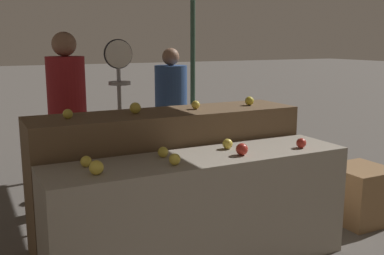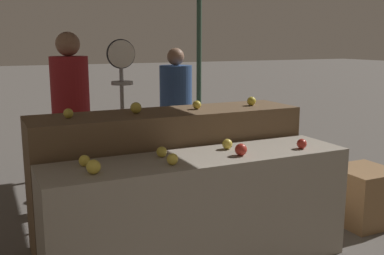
# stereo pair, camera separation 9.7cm
# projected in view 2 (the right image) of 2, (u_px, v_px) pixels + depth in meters

# --- Properties ---
(display_counter_front) EXTENTS (2.23, 0.55, 0.85)m
(display_counter_front) POSITION_uv_depth(u_px,v_px,m) (201.00, 213.00, 3.25)
(display_counter_front) COLOR gray
(display_counter_front) RESTS_ON ground_plane
(display_counter_back) EXTENTS (2.23, 0.55, 1.09)m
(display_counter_back) POSITION_uv_depth(u_px,v_px,m) (169.00, 175.00, 3.76)
(display_counter_back) COLOR brown
(display_counter_back) RESTS_ON ground_plane
(apple_front_0) EXTENTS (0.09, 0.09, 0.09)m
(apple_front_0) POSITION_uv_depth(u_px,v_px,m) (93.00, 167.00, 2.75)
(apple_front_0) COLOR yellow
(apple_front_0) RESTS_ON display_counter_front
(apple_front_1) EXTENTS (0.08, 0.08, 0.08)m
(apple_front_1) POSITION_uv_depth(u_px,v_px,m) (172.00, 159.00, 2.95)
(apple_front_1) COLOR yellow
(apple_front_1) RESTS_ON display_counter_front
(apple_front_2) EXTENTS (0.09, 0.09, 0.09)m
(apple_front_2) POSITION_uv_depth(u_px,v_px,m) (241.00, 150.00, 3.19)
(apple_front_2) COLOR #B72D23
(apple_front_2) RESTS_ON display_counter_front
(apple_front_3) EXTENTS (0.08, 0.08, 0.08)m
(apple_front_3) POSITION_uv_depth(u_px,v_px,m) (302.00, 144.00, 3.39)
(apple_front_3) COLOR #B72D23
(apple_front_3) RESTS_ON display_counter_front
(apple_front_4) EXTENTS (0.07, 0.07, 0.07)m
(apple_front_4) POSITION_uv_depth(u_px,v_px,m) (84.00, 161.00, 2.92)
(apple_front_4) COLOR yellow
(apple_front_4) RESTS_ON display_counter_front
(apple_front_5) EXTENTS (0.08, 0.08, 0.08)m
(apple_front_5) POSITION_uv_depth(u_px,v_px,m) (162.00, 152.00, 3.14)
(apple_front_5) COLOR gold
(apple_front_5) RESTS_ON display_counter_front
(apple_front_6) EXTENTS (0.08, 0.08, 0.08)m
(apple_front_6) POSITION_uv_depth(u_px,v_px,m) (227.00, 144.00, 3.38)
(apple_front_6) COLOR yellow
(apple_front_6) RESTS_ON display_counter_front
(apple_back_0) EXTENTS (0.07, 0.07, 0.07)m
(apple_back_0) POSITION_uv_depth(u_px,v_px,m) (68.00, 113.00, 3.32)
(apple_back_0) COLOR gold
(apple_back_0) RESTS_ON display_counter_back
(apple_back_1) EXTENTS (0.09, 0.09, 0.09)m
(apple_back_1) POSITION_uv_depth(u_px,v_px,m) (136.00, 108.00, 3.54)
(apple_back_1) COLOR gold
(apple_back_1) RESTS_ON display_counter_back
(apple_back_2) EXTENTS (0.07, 0.07, 0.07)m
(apple_back_2) POSITION_uv_depth(u_px,v_px,m) (197.00, 105.00, 3.77)
(apple_back_2) COLOR yellow
(apple_back_2) RESTS_ON display_counter_back
(apple_back_3) EXTENTS (0.08, 0.08, 0.08)m
(apple_back_3) POSITION_uv_depth(u_px,v_px,m) (251.00, 101.00, 3.98)
(apple_back_3) COLOR gold
(apple_back_3) RESTS_ON display_counter_back
(produce_scale) EXTENTS (0.27, 0.20, 1.67)m
(produce_scale) POSITION_uv_depth(u_px,v_px,m) (122.00, 90.00, 4.15)
(produce_scale) COLOR #99999E
(produce_scale) RESTS_ON ground_plane
(person_vendor_at_scale) EXTENTS (0.40, 0.40, 1.74)m
(person_vendor_at_scale) POSITION_uv_depth(u_px,v_px,m) (71.00, 109.00, 4.32)
(person_vendor_at_scale) COLOR #2D2D38
(person_vendor_at_scale) RESTS_ON ground_plane
(person_customer_left) EXTENTS (0.48, 0.48, 1.57)m
(person_customer_left) POSITION_uv_depth(u_px,v_px,m) (176.00, 104.00, 5.45)
(person_customer_left) COLOR #2D2D38
(person_customer_left) RESTS_ON ground_plane
(wooden_crate_side) EXTENTS (0.51, 0.51, 0.51)m
(wooden_crate_side) POSITION_uv_depth(u_px,v_px,m) (363.00, 196.00, 4.12)
(wooden_crate_side) COLOR olive
(wooden_crate_side) RESTS_ON ground_plane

